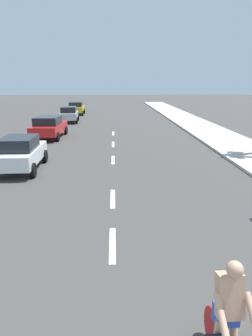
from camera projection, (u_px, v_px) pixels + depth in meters
ground_plane at (113, 144)px, 20.54m from camera, size 160.00×160.00×0.00m
sidewalk_strip at (220, 137)px, 22.73m from camera, size 3.60×80.00×0.14m
lane_stripe_2 at (112, 244)px, 7.85m from camera, size 0.16×1.80×0.01m
lane_stripe_3 at (113, 198)px, 10.93m from camera, size 0.16×1.80×0.01m
lane_stripe_4 at (113, 160)px, 16.34m from camera, size 0.16×1.80×0.01m
lane_stripe_5 at (113, 144)px, 20.41m from camera, size 0.16×1.80×0.01m
lane_stripe_6 at (113, 133)px, 24.67m from camera, size 0.16×1.80×0.01m
cyclist at (226, 331)px, 4.06m from camera, size 0.64×1.71×1.82m
parked_car_white at (21, 152)px, 14.29m from camera, size 1.87×3.89×1.57m
parked_car_red at (49, 126)px, 22.54m from camera, size 2.18×4.48×1.57m
parked_car_silver at (69, 114)px, 31.31m from camera, size 2.01×4.01×1.57m
parked_car_yellow at (76, 108)px, 38.63m from camera, size 2.02×4.24×1.57m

